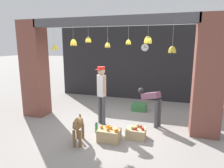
# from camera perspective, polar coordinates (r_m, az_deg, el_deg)

# --- Properties ---
(ground_plane) EXTENTS (60.00, 60.00, 0.00)m
(ground_plane) POSITION_cam_1_polar(r_m,az_deg,el_deg) (5.91, -1.40, -12.05)
(ground_plane) COLOR gray
(shop_back_wall) EXTENTS (6.48, 0.12, 3.07)m
(shop_back_wall) POSITION_cam_1_polar(r_m,az_deg,el_deg) (8.59, 5.50, 5.89)
(shop_back_wall) COLOR #232326
(shop_back_wall) RESTS_ON ground_plane
(shop_pillar_left) EXTENTS (0.70, 0.60, 3.07)m
(shop_pillar_left) POSITION_cam_1_polar(r_m,az_deg,el_deg) (6.99, -21.21, 3.93)
(shop_pillar_left) COLOR brown
(shop_pillar_left) RESTS_ON ground_plane
(shop_pillar_right) EXTENTS (0.70, 0.60, 3.07)m
(shop_pillar_right) POSITION_cam_1_polar(r_m,az_deg,el_deg) (5.56, 25.81, 1.82)
(shop_pillar_right) COLOR brown
(shop_pillar_right) RESTS_ON ground_plane
(storefront_awning) EXTENTS (4.58, 0.29, 0.96)m
(storefront_awning) POSITION_cam_1_polar(r_m,az_deg,el_deg) (5.56, -1.00, 16.94)
(storefront_awning) COLOR #4C4C51
(dog) EXTENTS (0.38, 0.81, 0.66)m
(dog) POSITION_cam_1_polar(r_m,az_deg,el_deg) (4.89, -9.66, -11.61)
(dog) COLOR brown
(dog) RESTS_ON ground_plane
(shopkeeper) EXTENTS (0.32, 0.31, 1.71)m
(shopkeeper) POSITION_cam_1_polar(r_m,az_deg,el_deg) (5.82, -3.02, -1.83)
(shopkeeper) COLOR #424247
(shopkeeper) RESTS_ON ground_plane
(worker_stooping) EXTENTS (0.74, 0.55, 1.05)m
(worker_stooping) POSITION_cam_1_polar(r_m,az_deg,el_deg) (5.92, 11.34, -5.06)
(worker_stooping) COLOR #424247
(worker_stooping) RESTS_ON ground_plane
(fruit_crate_oranges) EXTENTS (0.54, 0.37, 0.37)m
(fruit_crate_oranges) POSITION_cam_1_polar(r_m,az_deg,el_deg) (5.06, -0.80, -14.27)
(fruit_crate_oranges) COLOR tan
(fruit_crate_oranges) RESTS_ON ground_plane
(fruit_crate_apples) EXTENTS (0.48, 0.36, 0.32)m
(fruit_crate_apples) POSITION_cam_1_polar(r_m,az_deg,el_deg) (5.26, 6.89, -13.66)
(fruit_crate_apples) COLOR tan
(fruit_crate_apples) RESTS_ON ground_plane
(produce_box_green) EXTENTS (0.49, 0.37, 0.26)m
(produce_box_green) POSITION_cam_1_polar(r_m,az_deg,el_deg) (7.26, 7.77, -6.54)
(produce_box_green) COLOR #387A42
(produce_box_green) RESTS_ON ground_plane
(water_bottle) EXTENTS (0.08, 0.08, 0.28)m
(water_bottle) POSITION_cam_1_polar(r_m,az_deg,el_deg) (5.52, -4.47, -12.36)
(water_bottle) COLOR #38934C
(water_bottle) RESTS_ON ground_plane
(wall_clock) EXTENTS (0.32, 0.03, 0.32)m
(wall_clock) POSITION_cam_1_polar(r_m,az_deg,el_deg) (8.38, 9.37, 10.26)
(wall_clock) COLOR black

